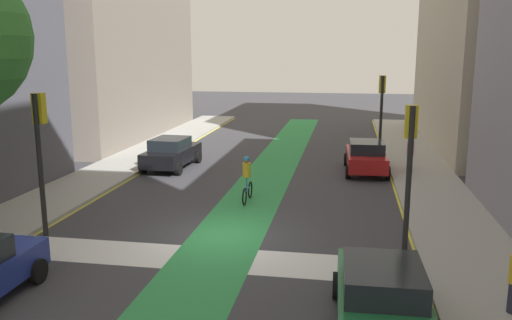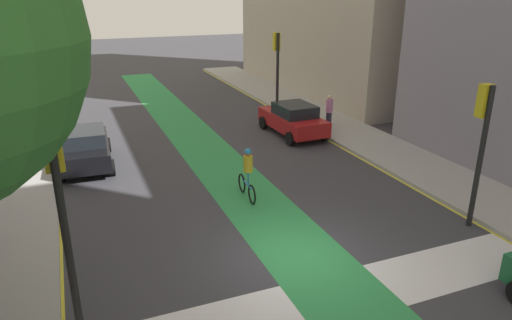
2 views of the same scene
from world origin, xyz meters
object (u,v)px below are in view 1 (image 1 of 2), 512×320
Objects in this scene: car_black_left_far at (171,153)px; car_red_right_far at (366,156)px; traffic_signal_far_right at (382,101)px; traffic_signal_near_right at (410,150)px; traffic_signal_near_left at (40,137)px; pedestrian_sidewalk_right_b at (410,154)px; car_green_right_near at (382,298)px; cyclist_in_lane at (247,178)px.

car_red_right_far is at bearing 4.07° from car_black_left_far.
traffic_signal_far_right is 4.61m from car_red_right_far.
traffic_signal_near_left is at bearing -177.25° from traffic_signal_near_right.
traffic_signal_near_left reaches higher than pedestrian_sidewalk_right_b.
traffic_signal_far_right is 1.06× the size of car_red_right_far.
pedestrian_sidewalk_right_b reaches higher than car_red_right_far.
traffic_signal_near_right is 10.73m from pedestrian_sidewalk_right_b.
traffic_signal_near_right is 14.22m from traffic_signal_far_right.
traffic_signal_near_left reaches higher than traffic_signal_far_right.
car_red_right_far is at bearing -102.35° from traffic_signal_far_right.
traffic_signal_far_right is at bearing 23.42° from car_black_left_far.
cyclist_in_lane is (-4.63, 9.25, 0.17)m from car_green_right_near.
traffic_signal_near_right is at bearing -89.97° from traffic_signal_far_right.
car_green_right_near is at bearing -98.10° from pedestrian_sidewalk_right_b.
traffic_signal_far_right reaches higher than cyclist_in_lane.
traffic_signal_far_right reaches higher than traffic_signal_near_right.
cyclist_in_lane is 9.24m from pedestrian_sidewalk_right_b.
pedestrian_sidewalk_right_b is (6.83, 6.23, 0.02)m from cyclist_in_lane.
pedestrian_sidewalk_right_b is at bearing 3.15° from car_red_right_far.
car_red_right_far is (10.43, 10.89, -2.39)m from traffic_signal_near_left.
traffic_signal_near_left is 7.75m from cyclist_in_lane.
traffic_signal_near_left is at bearing -127.39° from traffic_signal_far_right.
traffic_signal_near_right is 0.96× the size of traffic_signal_far_right.
traffic_signal_near_left is 18.58m from traffic_signal_far_right.
traffic_signal_near_right reaches higher than car_green_right_near.
pedestrian_sidewalk_right_b is (1.23, 10.46, -2.05)m from traffic_signal_near_right.
traffic_signal_far_right is at bearing 60.73° from cyclist_in_lane.
traffic_signal_near_right reaches higher than cyclist_in_lane.
car_green_right_near is (-0.12, -15.36, 0.00)m from car_red_right_far.
car_black_left_far is at bearing -175.93° from car_red_right_far.
car_black_left_far is 7.33m from cyclist_in_lane.
cyclist_in_lane is (5.69, 4.78, -2.22)m from traffic_signal_near_left.
car_red_right_far is at bearing 46.23° from traffic_signal_near_left.
traffic_signal_near_left reaches higher than car_green_right_near.
pedestrian_sidewalk_right_b is at bearing 41.33° from traffic_signal_near_left.
car_red_right_far is 1.01× the size of car_green_right_near.
car_green_right_near is 10.34m from cyclist_in_lane.
car_red_right_far is at bearing 94.71° from traffic_signal_near_right.
traffic_signal_near_right is 7.32m from cyclist_in_lane.
traffic_signal_far_right is at bearing 77.65° from car_red_right_far.
cyclist_in_lane is (4.93, -5.42, 0.17)m from car_black_left_far.
traffic_signal_near_left is (-11.29, -0.54, 0.15)m from traffic_signal_near_right.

